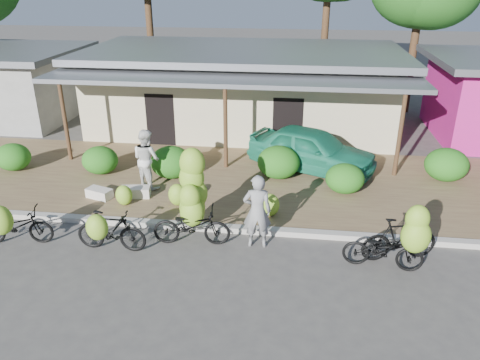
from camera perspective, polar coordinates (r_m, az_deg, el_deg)
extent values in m
plane|color=#464341|center=(10.83, -6.77, -11.25)|extent=(100.00, 100.00, 0.00)
cube|color=olive|center=(15.07, -2.35, -0.15)|extent=(60.00, 6.00, 0.12)
cube|color=#A8A399|center=(12.43, -4.63, -5.71)|extent=(60.00, 0.25, 0.15)
cube|color=#BDAF8F|center=(20.24, 0.41, 10.67)|extent=(12.00, 6.00, 3.10)
cube|color=slate|center=(19.91, 0.42, 15.36)|extent=(13.00, 7.00, 0.25)
cube|color=black|center=(17.53, -0.77, 7.02)|extent=(1.40, 0.12, 2.20)
cube|color=slate|center=(16.07, -1.33, 12.08)|extent=(13.00, 2.00, 0.15)
cylinder|color=#49371D|center=(17.34, -20.49, 6.43)|extent=(0.14, 0.14, 2.85)
cylinder|color=#49371D|center=(15.59, -1.77, 6.08)|extent=(0.14, 0.14, 2.85)
cylinder|color=#49371D|center=(15.75, 18.87, 4.97)|extent=(0.14, 0.14, 2.85)
cube|color=#979692|center=(24.15, -26.93, 10.07)|extent=(6.00, 5.00, 2.90)
cylinder|color=#49371D|center=(25.88, -10.99, 18.37)|extent=(0.36, 0.36, 7.72)
cylinder|color=#49371D|center=(25.19, 10.37, 18.15)|extent=(0.36, 0.36, 7.61)
cylinder|color=#49371D|center=(23.83, 20.38, 14.82)|extent=(0.36, 0.36, 6.00)
ellipsoid|color=#245814|center=(17.37, -25.94, 2.54)|extent=(1.17, 1.05, 0.91)
ellipsoid|color=#245814|center=(16.02, -16.69, 2.34)|extent=(1.18, 1.06, 0.92)
ellipsoid|color=#245814|center=(15.17, -8.39, 2.16)|extent=(1.34, 1.20, 1.04)
ellipsoid|color=#245814|center=(15.03, 4.72, 2.17)|extent=(1.36, 1.23, 1.06)
ellipsoid|color=#245814|center=(14.33, 12.67, 0.18)|extent=(1.16, 1.04, 0.91)
ellipsoid|color=#245814|center=(16.17, 23.87, 1.72)|extent=(1.36, 1.22, 1.06)
imported|color=black|center=(12.88, -25.62, -5.09)|extent=(1.88, 0.90, 0.95)
ellipsoid|color=#84C631|center=(12.13, -27.20, -4.38)|extent=(0.59, 0.50, 0.74)
imported|color=black|center=(11.74, -15.45, -6.00)|extent=(1.75, 0.53, 1.04)
ellipsoid|color=#84C631|center=(11.01, -17.03, -5.53)|extent=(0.50, 0.43, 0.63)
imported|color=black|center=(11.64, -5.92, -5.58)|extent=(1.95, 0.82, 1.00)
ellipsoid|color=#84C631|center=(12.02, -5.83, -3.36)|extent=(0.67, 0.57, 0.84)
ellipsoid|color=#84C631|center=(11.82, -5.44, -1.61)|extent=(0.61, 0.52, 0.77)
ellipsoid|color=#84C631|center=(11.66, -5.91, 0.28)|extent=(0.63, 0.54, 0.79)
ellipsoid|color=#84C631|center=(11.50, -5.84, 2.05)|extent=(0.64, 0.54, 0.80)
ellipsoid|color=#84C631|center=(11.68, -5.84, -3.92)|extent=(0.62, 0.53, 0.77)
ellipsoid|color=#84C631|center=(11.49, -6.12, -2.05)|extent=(0.53, 0.45, 0.66)
imported|color=black|center=(11.57, 18.87, -6.80)|extent=(1.90, 0.97, 1.10)
ellipsoid|color=#84C631|center=(10.85, 20.64, -6.40)|extent=(0.64, 0.54, 0.80)
ellipsoid|color=#84C631|center=(10.71, 20.83, -4.44)|extent=(0.51, 0.44, 0.64)
imported|color=black|center=(11.19, 17.04, -8.13)|extent=(1.85, 0.81, 0.94)
ellipsoid|color=#84C631|center=(13.70, -13.96, -1.81)|extent=(0.48, 0.41, 0.60)
ellipsoid|color=#84C631|center=(13.39, -7.63, -1.78)|extent=(0.52, 0.44, 0.65)
ellipsoid|color=#84C631|center=(12.73, 3.68, -3.04)|extent=(0.52, 0.44, 0.64)
cube|color=beige|center=(14.18, -12.62, -1.42)|extent=(0.90, 0.54, 0.30)
cube|color=beige|center=(14.39, -16.76, -1.56)|extent=(0.83, 0.60, 0.28)
imported|color=gray|center=(11.30, 2.11, -3.84)|extent=(0.72, 0.51, 1.90)
imported|color=silver|center=(14.47, -11.32, 2.56)|extent=(1.13, 1.07, 1.85)
imported|color=#1B7D5D|center=(15.71, 8.72, 3.71)|extent=(4.59, 3.31, 1.45)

